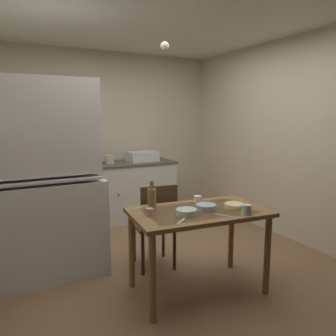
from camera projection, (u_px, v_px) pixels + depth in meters
name	position (u px, v px, depth m)	size (l,w,h in m)	color
ground_plane	(173.00, 267.00, 3.47)	(5.20, 5.20, 0.00)	#876647
wall_back	(107.00, 136.00, 5.14)	(3.55, 0.10, 2.55)	beige
wall_right	(297.00, 141.00, 4.09)	(0.10, 4.30, 2.55)	beige
ceiling_slab	(173.00, 6.00, 3.06)	(3.55, 4.30, 0.10)	white
hutch_cabinet	(46.00, 188.00, 3.12)	(1.07, 0.53, 1.93)	silver
counter_cabinet	(126.00, 191.00, 5.02)	(1.50, 0.64, 0.89)	silver
sink_basin	(142.00, 156.00, 5.07)	(0.44, 0.34, 0.15)	silver
hand_pump	(98.00, 152.00, 4.78)	(0.05, 0.27, 0.39)	#B21E19
mixing_bowl_counter	(94.00, 162.00, 4.67)	(0.25, 0.25, 0.10)	tan
stoneware_crock	(109.00, 160.00, 4.79)	(0.14, 0.14, 0.13)	beige
dining_table	(199.00, 221.00, 2.91)	(1.26, 0.81, 0.76)	brown
chair_far_side	(156.00, 223.00, 3.37)	(0.45, 0.45, 0.91)	#47301E
serving_bowl_wide	(234.00, 206.00, 2.97)	(0.18, 0.18, 0.04)	beige
soup_bowl_small	(186.00, 212.00, 2.75)	(0.17, 0.17, 0.05)	#ADD1C1
sauce_dish	(206.00, 207.00, 2.91)	(0.18, 0.18, 0.05)	#9EB2C6
teacup_mint	(150.00, 212.00, 2.72)	(0.06, 0.06, 0.07)	tan
mug_dark	(246.00, 210.00, 2.76)	(0.08, 0.08, 0.08)	#ADD1C1
mug_tall	(198.00, 199.00, 3.13)	(0.08, 0.08, 0.07)	white
glass_bottle	(152.00, 199.00, 2.84)	(0.08, 0.08, 0.27)	olive
table_knife	(226.00, 216.00, 2.71)	(0.21, 0.02, 0.01)	silver
teaspoon_near_bowl	(138.00, 208.00, 2.95)	(0.13, 0.02, 0.01)	beige
teaspoon_by_cup	(181.00, 221.00, 2.58)	(0.16, 0.02, 0.01)	beige
pendant_bulb	(165.00, 46.00, 2.97)	(0.08, 0.08, 0.08)	#F9EFCC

